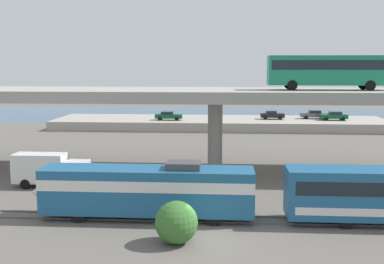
{
  "coord_description": "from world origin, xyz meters",
  "views": [
    {
      "loc": [
        1.14,
        -29.2,
        10.96
      ],
      "look_at": [
        -2.3,
        18.65,
        4.27
      ],
      "focal_mm": 44.99,
      "sensor_mm": 36.0,
      "label": 1
    }
  ],
  "objects": [
    {
      "name": "service_truck_west",
      "position": [
        -14.78,
        12.45,
        1.64
      ],
      "size": [
        6.8,
        2.46,
        3.04
      ],
      "color": "silver",
      "rests_on": "ground_plane"
    },
    {
      "name": "parked_car_3",
      "position": [
        19.52,
        54.1,
        2.37
      ],
      "size": [
        4.49,
        1.95,
        1.5
      ],
      "rotation": [
        0.0,
        0.0,
        3.14
      ],
      "color": "#0C4C26",
      "rests_on": "pier_parking_lot"
    },
    {
      "name": "harbor_water",
      "position": [
        0.0,
        78.0,
        0.0
      ],
      "size": [
        140.0,
        36.0,
        0.01
      ],
      "primitive_type": "cube",
      "color": "#2D5170",
      "rests_on": "ground_plane"
    },
    {
      "name": "parked_car_1",
      "position": [
        9.1,
        54.94,
        2.36
      ],
      "size": [
        4.08,
        1.95,
        1.5
      ],
      "color": "black",
      "rests_on": "pier_parking_lot"
    },
    {
      "name": "pier_parking_lot",
      "position": [
        0.0,
        55.0,
        0.8
      ],
      "size": [
        57.58,
        13.56,
        1.59
      ],
      "primitive_type": "cube",
      "color": "#9E998E",
      "rests_on": "ground_plane"
    },
    {
      "name": "shrub_right",
      "position": [
        -1.87,
        -0.78,
        1.34
      ],
      "size": [
        2.68,
        2.68,
        2.68
      ],
      "primitive_type": "sphere",
      "color": "#376B2D",
      "rests_on": "ground_plane"
    },
    {
      "name": "rail_strip_far",
      "position": [
        0.0,
        4.74,
        0.06
      ],
      "size": [
        110.0,
        0.12,
        0.12
      ],
      "primitive_type": "cube",
      "color": "#59544C",
      "rests_on": "ground_plane"
    },
    {
      "name": "rail_strip_near",
      "position": [
        0.0,
        3.26,
        0.06
      ],
      "size": [
        110.0,
        0.12,
        0.12
      ],
      "primitive_type": "cube",
      "color": "#59544C",
      "rests_on": "ground_plane"
    },
    {
      "name": "highway_overpass",
      "position": [
        0.0,
        20.0,
        7.76
      ],
      "size": [
        96.0,
        10.8,
        8.5
      ],
      "color": "#9E998E",
      "rests_on": "ground_plane"
    },
    {
      "name": "parked_car_2",
      "position": [
        -8.76,
        52.29,
        2.37
      ],
      "size": [
        4.63,
        1.86,
        1.5
      ],
      "color": "#0C4C26",
      "rests_on": "pier_parking_lot"
    },
    {
      "name": "transit_bus_on_overpass",
      "position": [
        11.23,
        19.61,
        10.56
      ],
      "size": [
        12.0,
        2.68,
        3.4
      ],
      "rotation": [
        0.0,
        0.0,
        3.14
      ],
      "color": "#197A56",
      "rests_on": "highway_overpass"
    },
    {
      "name": "train_locomotive",
      "position": [
        -5.19,
        4.0,
        2.19
      ],
      "size": [
        16.19,
        3.04,
        4.18
      ],
      "rotation": [
        0.0,
        0.0,
        3.14
      ],
      "color": "#1E5984",
      "rests_on": "ground_plane"
    },
    {
      "name": "ground_plane",
      "position": [
        0.0,
        0.0,
        0.0
      ],
      "size": [
        260.0,
        260.0,
        0.0
      ],
      "primitive_type": "plane",
      "color": "#605B54"
    },
    {
      "name": "parked_car_0",
      "position": [
        16.49,
        56.32,
        2.37
      ],
      "size": [
        4.49,
        1.91,
        1.5
      ],
      "rotation": [
        0.0,
        0.0,
        3.14
      ],
      "color": "#515459",
      "rests_on": "pier_parking_lot"
    }
  ]
}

